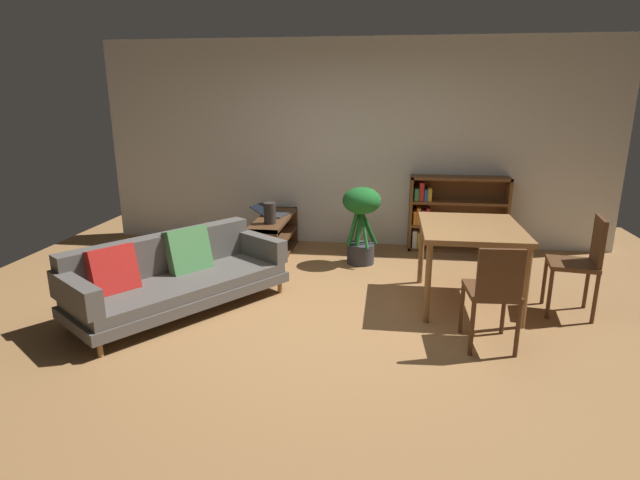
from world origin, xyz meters
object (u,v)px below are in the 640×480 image
Objects in this scene: media_console at (274,237)px; potted_floor_plant at (361,216)px; fabric_couch at (174,275)px; dining_chair_near at (494,290)px; dining_table at (471,234)px; desk_speaker at (270,213)px; bookshelf at (451,214)px; open_laptop at (272,213)px; dining_chair_far at (581,260)px.

potted_floor_plant is at bearing -7.15° from media_console.
dining_chair_near is at bearing -8.79° from fabric_couch.
fabric_couch is 1.88× the size of dining_table.
dining_chair_near is (0.06, -0.95, -0.20)m from dining_table.
bookshelf reaches higher than desk_speaker.
bookshelf is at bearing 11.62° from open_laptop.
fabric_couch is 1.63× the size of media_console.
dining_table is 1.28× the size of dining_chair_near.
desk_speaker is at bearing -157.22° from bookshelf.
desk_speaker is at bearing -79.70° from open_laptop.
fabric_couch is 2.88m from dining_chair_near.
desk_speaker is at bearing -170.89° from potted_floor_plant.
bookshelf is (0.03, 1.87, -0.22)m from dining_table.
desk_speaker is at bearing 139.87° from dining_chair_near.
bookshelf reaches higher than potted_floor_plant.
desk_speaker is 2.41m from bookshelf.
media_console is at bearing -164.62° from bookshelf.
open_laptop is 2.35m from bookshelf.
dining_chair_near is at bearing -45.29° from open_laptop.
dining_chair_near is at bearing -89.56° from bookshelf.
desk_speaker is 1.09m from potted_floor_plant.
dining_chair_far reaches higher than open_laptop.
potted_floor_plant reaches higher than dining_chair_near.
open_laptop reaches higher than media_console.
media_console is 2.34m from bookshelf.
dining_chair_near is 0.70× the size of bookshelf.
bookshelf reaches higher than fabric_couch.
dining_chair_near is at bearing -40.13° from desk_speaker.
open_laptop is 2.66m from dining_table.
dining_chair_far is 0.74× the size of bookshelf.
dining_chair_near is (1.16, -2.06, -0.08)m from potted_floor_plant.
fabric_couch is 2.35m from potted_floor_plant.
desk_speaker is 3.34m from dining_chair_far.
dining_chair_near reaches higher than dining_table.
media_console is at bearing 135.92° from dining_chair_near.
media_console is 1.04× the size of bookshelf.
media_console is at bearing 156.43° from dining_chair_far.
dining_table is (2.21, -1.25, 0.45)m from media_console.
dining_chair_far is at bearing -18.88° from desk_speaker.
bookshelf is (-0.94, 2.01, -0.05)m from dining_chair_far.
fabric_couch is at bearing -169.61° from dining_table.
desk_speaker is at bearing 161.12° from dining_chair_far.
open_laptop is 3.30m from dining_chair_near.
potted_floor_plant is 2.36m from dining_chair_near.
bookshelf is (2.30, 0.47, -0.05)m from open_laptop.
dining_chair_far reaches higher than dining_chair_near.
open_laptop is at bearing 74.76° from fabric_couch.
dining_chair_near is at bearing -44.08° from media_console.
bookshelf reaches higher than dining_chair_near.
bookshelf is at bearing 40.16° from fabric_couch.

